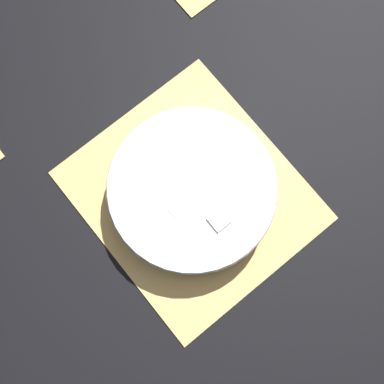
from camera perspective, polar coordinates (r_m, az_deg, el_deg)
ground_plane at (r=0.99m, az=0.00°, el=-0.38°), size 6.00×6.00×0.00m
bamboo_mat_center at (r=0.98m, az=0.00°, el=-0.34°), size 0.40×0.36×0.01m
fruit_salad_bowl at (r=0.94m, az=-0.01°, el=0.11°), size 0.30×0.30×0.07m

